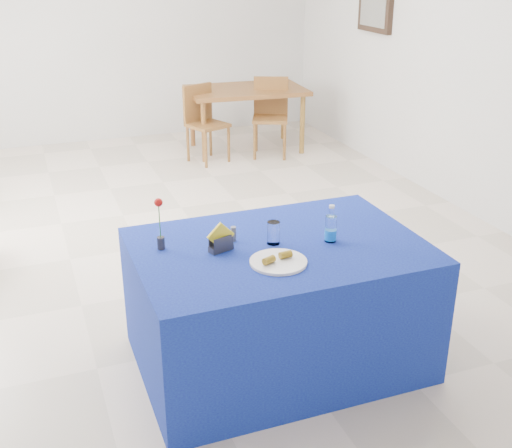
{
  "coord_description": "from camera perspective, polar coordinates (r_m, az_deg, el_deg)",
  "views": [
    {
      "loc": [
        -1.34,
        -4.82,
        2.26
      ],
      "look_at": [
        -0.23,
        -1.87,
        0.92
      ],
      "focal_mm": 45.0,
      "sensor_mm": 36.0,
      "label": 1
    }
  ],
  "objects": [
    {
      "name": "salt_shaker",
      "position": [
        3.5,
        -2.48,
        -1.57
      ],
      "size": [
        0.03,
        0.03,
        0.08
      ],
      "primitive_type": "cylinder",
      "color": "gray",
      "rests_on": "blue_table"
    },
    {
      "name": "rose_vase",
      "position": [
        3.49,
        -8.54,
        -0.12
      ],
      "size": [
        0.05,
        0.05,
        0.29
      ],
      "color": "#29282E",
      "rests_on": "blue_table"
    },
    {
      "name": "drinking_glass",
      "position": [
        3.55,
        1.57,
        -0.79
      ],
      "size": [
        0.07,
        0.07,
        0.13
      ],
      "primitive_type": "cylinder",
      "color": "white",
      "rests_on": "blue_table"
    },
    {
      "name": "floor",
      "position": [
        5.49,
        -4.64,
        -1.34
      ],
      "size": [
        7.0,
        7.0,
        0.0
      ],
      "primitive_type": "plane",
      "color": "beige",
      "rests_on": "ground"
    },
    {
      "name": "chair_bg_left",
      "position": [
        7.47,
        -4.72,
        9.4
      ],
      "size": [
        0.51,
        0.51,
        0.87
      ],
      "rotation": [
        0.0,
        0.0,
        0.38
      ],
      "color": "brown",
      "rests_on": "floor"
    },
    {
      "name": "chair_bg_right",
      "position": [
        7.7,
        1.3,
        10.03
      ],
      "size": [
        0.53,
        0.53,
        0.91
      ],
      "rotation": [
        0.0,
        0.0,
        -0.41
      ],
      "color": "brown",
      "rests_on": "floor"
    },
    {
      "name": "blue_table",
      "position": [
        3.74,
        1.97,
        -7.13
      ],
      "size": [
        1.6,
        1.1,
        0.76
      ],
      "color": "navy",
      "rests_on": "floor"
    },
    {
      "name": "picture_art",
      "position": [
        7.47,
        10.41,
        18.41
      ],
      "size": [
        0.02,
        0.52,
        0.4
      ],
      "primitive_type": "cube",
      "color": "#998C66",
      "rests_on": "room_shell"
    },
    {
      "name": "napkin_holder",
      "position": [
        3.47,
        -3.14,
        -1.65
      ],
      "size": [
        0.15,
        0.09,
        0.17
      ],
      "color": "#37373C",
      "rests_on": "blue_table"
    },
    {
      "name": "oak_table",
      "position": [
        7.84,
        -0.9,
        11.42
      ],
      "size": [
        1.44,
        0.99,
        0.76
      ],
      "color": "brown",
      "rests_on": "floor"
    },
    {
      "name": "picture_frame",
      "position": [
        7.48,
        10.58,
        18.41
      ],
      "size": [
        0.06,
        0.64,
        0.52
      ],
      "primitive_type": "cube",
      "color": "black",
      "rests_on": "room_shell"
    },
    {
      "name": "banana_pieces",
      "position": [
        3.34,
        1.92,
        -2.98
      ],
      "size": [
        0.18,
        0.08,
        0.04
      ],
      "color": "gold",
      "rests_on": "plate"
    },
    {
      "name": "plate",
      "position": [
        3.35,
        2.0,
        -3.38
      ],
      "size": [
        0.3,
        0.3,
        0.01
      ],
      "primitive_type": "cylinder",
      "color": "white",
      "rests_on": "blue_table"
    },
    {
      "name": "water_bottle",
      "position": [
        3.6,
        6.66,
        -0.48
      ],
      "size": [
        0.07,
        0.07,
        0.21
      ],
      "color": "white",
      "rests_on": "blue_table"
    },
    {
      "name": "pepper_shaker",
      "position": [
        3.59,
        -2.02,
        -0.88
      ],
      "size": [
        0.03,
        0.03,
        0.08
      ],
      "primitive_type": "cylinder",
      "color": "slate",
      "rests_on": "blue_table"
    },
    {
      "name": "room_shell",
      "position": [
        5.03,
        -5.3,
        17.13
      ],
      "size": [
        7.0,
        7.0,
        7.0
      ],
      "color": "silver",
      "rests_on": "ground"
    }
  ]
}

